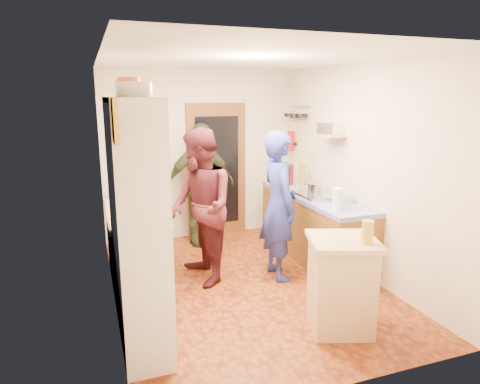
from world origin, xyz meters
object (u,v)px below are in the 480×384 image
hutch_body (137,226)px  person_back (201,184)px  right_counter_base (314,228)px  island_base (341,286)px  person_hob (282,206)px  person_left (202,206)px

hutch_body → person_back: hutch_body is taller
person_back → right_counter_base: bearing=-47.2°
island_base → person_hob: (-0.02, 1.30, 0.48)m
right_counter_base → person_left: (-1.63, -0.19, 0.51)m
person_left → island_base: bearing=27.6°
person_hob → person_back: 1.67m
island_base → person_left: person_left is taller
hutch_body → person_left: bearing=52.0°
hutch_body → right_counter_base: (2.50, 1.30, -0.68)m
right_counter_base → hutch_body: bearing=-152.5°
person_back → person_left: bearing=-110.9°
hutch_body → right_counter_base: 2.90m
island_base → person_back: 2.96m
person_left → hutch_body: bearing=-42.1°
island_base → person_back: person_back is taller
right_counter_base → person_back: person_back is taller
hutch_body → island_base: size_ratio=2.56×
island_base → person_left: (-0.96, 1.55, 0.50)m
right_counter_base → person_back: (-1.30, 1.12, 0.49)m
island_base → person_hob: person_hob is taller
right_counter_base → island_base: size_ratio=2.56×
person_left → person_hob: bearing=71.1°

